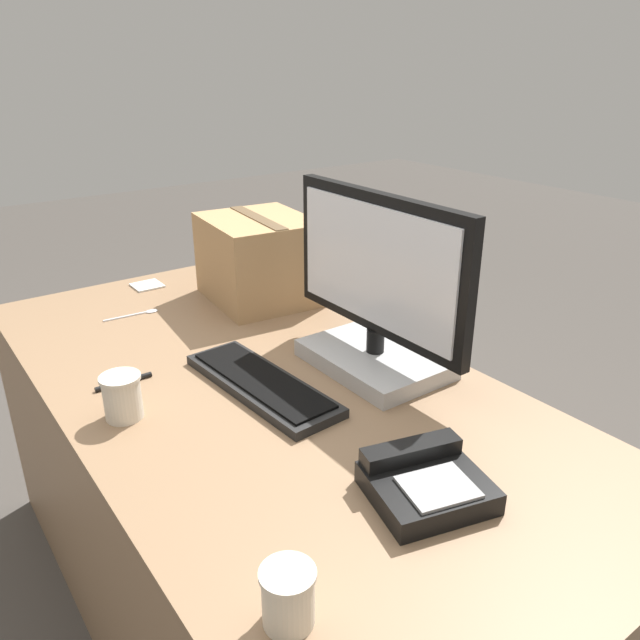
{
  "coord_description": "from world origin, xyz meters",
  "views": [
    {
      "loc": [
        1.14,
        -0.66,
        1.46
      ],
      "look_at": [
        0.07,
        0.12,
        0.89
      ],
      "focal_mm": 35.0,
      "sensor_mm": 36.0,
      "label": 1
    }
  ],
  "objects_px": {
    "paper_cup_left": "(122,397)",
    "spoon": "(141,313)",
    "paper_cup_right": "(288,597)",
    "keyboard": "(262,384)",
    "pen_marker": "(124,382)",
    "sticky_note_pad": "(147,285)",
    "monitor": "(376,301)",
    "desk_phone": "(425,482)",
    "cardboard_box": "(259,259)"
  },
  "relations": [
    {
      "from": "keyboard",
      "to": "sticky_note_pad",
      "type": "distance_m",
      "value": 0.83
    },
    {
      "from": "paper_cup_left",
      "to": "spoon",
      "type": "bearing_deg",
      "value": 155.64
    },
    {
      "from": "paper_cup_left",
      "to": "spoon",
      "type": "relative_size",
      "value": 0.6
    },
    {
      "from": "cardboard_box",
      "to": "desk_phone",
      "type": "bearing_deg",
      "value": -14.95
    },
    {
      "from": "keyboard",
      "to": "desk_phone",
      "type": "height_order",
      "value": "desk_phone"
    },
    {
      "from": "monitor",
      "to": "cardboard_box",
      "type": "relative_size",
      "value": 1.52
    },
    {
      "from": "paper_cup_right",
      "to": "sticky_note_pad",
      "type": "bearing_deg",
      "value": 165.74
    },
    {
      "from": "paper_cup_left",
      "to": "cardboard_box",
      "type": "bearing_deg",
      "value": 126.16
    },
    {
      "from": "paper_cup_left",
      "to": "cardboard_box",
      "type": "relative_size",
      "value": 0.27
    },
    {
      "from": "monitor",
      "to": "sticky_note_pad",
      "type": "relative_size",
      "value": 6.15
    },
    {
      "from": "desk_phone",
      "to": "pen_marker",
      "type": "height_order",
      "value": "desk_phone"
    },
    {
      "from": "monitor",
      "to": "paper_cup_right",
      "type": "bearing_deg",
      "value": -49.24
    },
    {
      "from": "desk_phone",
      "to": "paper_cup_left",
      "type": "relative_size",
      "value": 2.38
    },
    {
      "from": "paper_cup_right",
      "to": "cardboard_box",
      "type": "distance_m",
      "value": 1.25
    },
    {
      "from": "desk_phone",
      "to": "sticky_note_pad",
      "type": "relative_size",
      "value": 2.56
    },
    {
      "from": "monitor",
      "to": "paper_cup_right",
      "type": "relative_size",
      "value": 6.44
    },
    {
      "from": "paper_cup_left",
      "to": "sticky_note_pad",
      "type": "bearing_deg",
      "value": 155.11
    },
    {
      "from": "monitor",
      "to": "paper_cup_right",
      "type": "height_order",
      "value": "monitor"
    },
    {
      "from": "cardboard_box",
      "to": "pen_marker",
      "type": "bearing_deg",
      "value": -61.75
    },
    {
      "from": "pen_marker",
      "to": "keyboard",
      "type": "bearing_deg",
      "value": 140.38
    },
    {
      "from": "pen_marker",
      "to": "cardboard_box",
      "type": "bearing_deg",
      "value": -151.36
    },
    {
      "from": "paper_cup_right",
      "to": "spoon",
      "type": "bearing_deg",
      "value": 168.15
    },
    {
      "from": "desk_phone",
      "to": "spoon",
      "type": "height_order",
      "value": "desk_phone"
    },
    {
      "from": "keyboard",
      "to": "pen_marker",
      "type": "xyz_separation_m",
      "value": [
        -0.21,
        -0.25,
        -0.01
      ]
    },
    {
      "from": "desk_phone",
      "to": "paper_cup_right",
      "type": "relative_size",
      "value": 2.67
    },
    {
      "from": "spoon",
      "to": "cardboard_box",
      "type": "bearing_deg",
      "value": -11.49
    },
    {
      "from": "sticky_note_pad",
      "to": "paper_cup_right",
      "type": "bearing_deg",
      "value": -14.26
    },
    {
      "from": "keyboard",
      "to": "paper_cup_left",
      "type": "relative_size",
      "value": 4.6
    },
    {
      "from": "paper_cup_right",
      "to": "cardboard_box",
      "type": "height_order",
      "value": "cardboard_box"
    },
    {
      "from": "keyboard",
      "to": "paper_cup_left",
      "type": "height_order",
      "value": "paper_cup_left"
    },
    {
      "from": "sticky_note_pad",
      "to": "spoon",
      "type": "bearing_deg",
      "value": -26.18
    },
    {
      "from": "cardboard_box",
      "to": "sticky_note_pad",
      "type": "distance_m",
      "value": 0.42
    },
    {
      "from": "keyboard",
      "to": "paper_cup_right",
      "type": "distance_m",
      "value": 0.65
    },
    {
      "from": "paper_cup_right",
      "to": "pen_marker",
      "type": "relative_size",
      "value": 0.66
    },
    {
      "from": "paper_cup_left",
      "to": "pen_marker",
      "type": "bearing_deg",
      "value": 160.88
    },
    {
      "from": "desk_phone",
      "to": "paper_cup_left",
      "type": "bearing_deg",
      "value": -134.29
    },
    {
      "from": "keyboard",
      "to": "pen_marker",
      "type": "distance_m",
      "value": 0.33
    },
    {
      "from": "keyboard",
      "to": "sticky_note_pad",
      "type": "bearing_deg",
      "value": 172.86
    },
    {
      "from": "spoon",
      "to": "cardboard_box",
      "type": "relative_size",
      "value": 0.44
    },
    {
      "from": "cardboard_box",
      "to": "sticky_note_pad",
      "type": "relative_size",
      "value": 4.05
    },
    {
      "from": "paper_cup_right",
      "to": "keyboard",
      "type": "bearing_deg",
      "value": 152.12
    },
    {
      "from": "paper_cup_left",
      "to": "pen_marker",
      "type": "height_order",
      "value": "paper_cup_left"
    },
    {
      "from": "monitor",
      "to": "spoon",
      "type": "xyz_separation_m",
      "value": [
        -0.67,
        -0.34,
        -0.17
      ]
    },
    {
      "from": "desk_phone",
      "to": "monitor",
      "type": "bearing_deg",
      "value": 164.56
    },
    {
      "from": "pen_marker",
      "to": "sticky_note_pad",
      "type": "height_order",
      "value": "pen_marker"
    },
    {
      "from": "desk_phone",
      "to": "paper_cup_left",
      "type": "height_order",
      "value": "paper_cup_left"
    },
    {
      "from": "keyboard",
      "to": "paper_cup_left",
      "type": "distance_m",
      "value": 0.31
    },
    {
      "from": "monitor",
      "to": "paper_cup_left",
      "type": "xyz_separation_m",
      "value": [
        -0.14,
        -0.58,
        -0.12
      ]
    },
    {
      "from": "keyboard",
      "to": "pen_marker",
      "type": "relative_size",
      "value": 3.39
    },
    {
      "from": "monitor",
      "to": "cardboard_box",
      "type": "bearing_deg",
      "value": 178.08
    }
  ]
}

